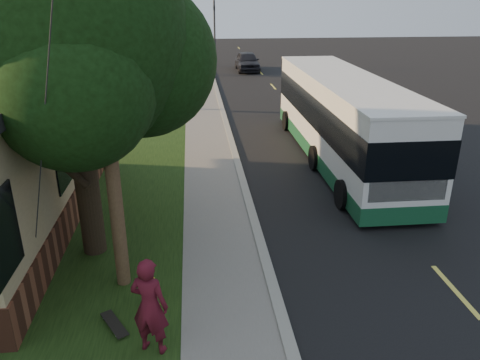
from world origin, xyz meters
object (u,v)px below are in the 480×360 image
at_px(bare_tree_near, 157,71).
at_px(dumpster, 15,178).
at_px(traffic_signal, 215,29).
at_px(skateboard_main, 114,324).
at_px(bare_tree_far, 173,48).
at_px(skateboarder, 150,306).
at_px(utility_pole, 102,78).
at_px(fire_hydrant, 151,293).
at_px(distant_car, 247,61).
at_px(transit_bus, 342,117).
at_px(leafy_tree, 71,40).

xyz_separation_m(bare_tree_near, dumpster, (-3.69, -11.99, -1.38)).
height_order(traffic_signal, skateboard_main, traffic_signal).
height_order(bare_tree_far, skateboarder, bare_tree_far).
bearing_deg(utility_pole, fire_hydrant, -54.62).
bearing_deg(bare_tree_near, utility_pole, -89.34).
xyz_separation_m(skateboarder, dumpster, (-4.69, 7.23, -0.25)).
xyz_separation_m(bare_tree_near, distant_car, (6.53, 13.24, -1.38)).
bearing_deg(skateboard_main, transit_bus, 51.76).
bearing_deg(dumpster, skateboarder, -57.02).
xyz_separation_m(bare_tree_far, skateboarder, (0.50, -31.22, -0.99)).
bearing_deg(bare_tree_far, utility_pole, -90.60).
relative_size(bare_tree_far, transit_bus, 0.34).
relative_size(skateboard_main, distant_car, 0.20).
xyz_separation_m(dumpster, distant_car, (10.21, 25.24, 0.00)).
relative_size(utility_pole, bare_tree_far, 2.25).
xyz_separation_m(fire_hydrant, utility_pole, (-0.71, 0.99, 4.20)).
bearing_deg(skateboarder, bare_tree_far, -68.37).
height_order(fire_hydrant, dumpster, dumpster).
relative_size(fire_hydrant, utility_pole, 0.08).
bearing_deg(fire_hydrant, leafy_tree, 120.67).
xyz_separation_m(transit_bus, distant_car, (-1.00, 22.49, -0.95)).
bearing_deg(fire_hydrant, traffic_signal, 84.79).
bearing_deg(bare_tree_near, bare_tree_far, 87.61).
xyz_separation_m(fire_hydrant, skateboarder, (0.10, -1.22, 0.59)).
relative_size(utility_pole, skateboarder, 4.78).
xyz_separation_m(utility_pole, skateboard_main, (0.01, -1.53, -4.50)).
height_order(transit_bus, dumpster, transit_bus).
height_order(transit_bus, skateboarder, transit_bus).
height_order(utility_pole, bare_tree_near, utility_pole).
distance_m(leafy_tree, skateboarder, 5.91).
bearing_deg(utility_pole, leafy_tree, 117.60).
bearing_deg(utility_pole, distant_car, 78.18).
bearing_deg(fire_hydrant, bare_tree_far, 90.76).
bearing_deg(bare_tree_far, dumpster, -99.90).
bearing_deg(bare_tree_near, skateboard_main, -89.36).
height_order(fire_hydrant, bare_tree_near, bare_tree_near).
bearing_deg(fire_hydrant, skateboard_main, -142.37).
xyz_separation_m(utility_pole, bare_tree_far, (0.31, 29.01, -2.63)).
bearing_deg(traffic_signal, dumpster, -105.36).
bearing_deg(leafy_tree, skateboard_main, -74.59).
relative_size(transit_bus, distant_car, 2.64).
bearing_deg(skateboarder, skateboard_main, -20.14).
xyz_separation_m(leafy_tree, dumpster, (-3.02, 3.36, -4.40)).
bearing_deg(bare_tree_far, bare_tree_near, -92.39).
bearing_deg(distant_car, dumpster, -111.61).
height_order(fire_hydrant, bare_tree_far, bare_tree_far).
bearing_deg(bare_tree_far, skateboard_main, -90.55).
distance_m(transit_bus, skateboarder, 11.94).
bearing_deg(transit_bus, bare_tree_near, 129.13).
bearing_deg(transit_bus, fire_hydrant, -127.13).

